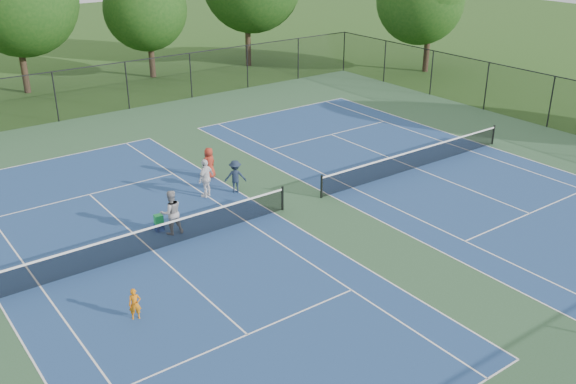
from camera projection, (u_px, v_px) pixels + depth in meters
ground at (302, 204)px, 27.52m from camera, size 140.00×140.00×0.00m
court_pad at (302, 204)px, 27.52m from camera, size 36.00×36.00×0.01m
tennis_court_left at (153, 249)px, 23.67m from camera, size 12.00×23.83×1.07m
tennis_court_right at (416, 166)px, 31.30m from camera, size 12.00×23.83×1.07m
perimeter_fence at (303, 169)px, 26.88m from camera, size 36.08×36.08×3.02m
tree_back_c at (147, 2)px, 46.45m from camera, size 6.00×6.00×8.40m
child_player at (135, 304)px, 19.57m from camera, size 0.44×0.36×1.04m
instructor at (171, 212)px, 24.65m from camera, size 0.96×0.80×1.80m
bystander_a at (206, 178)px, 27.90m from camera, size 1.11×0.84×1.75m
bystander_b at (235, 176)px, 28.40m from camera, size 1.11×0.97×1.50m
bystander_c at (209, 163)px, 29.95m from camera, size 0.83×0.67×1.48m
ball_crate at (159, 227)px, 25.16m from camera, size 0.35×0.29×0.30m
ball_hopper at (159, 219)px, 25.02m from camera, size 0.35×0.30×0.38m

